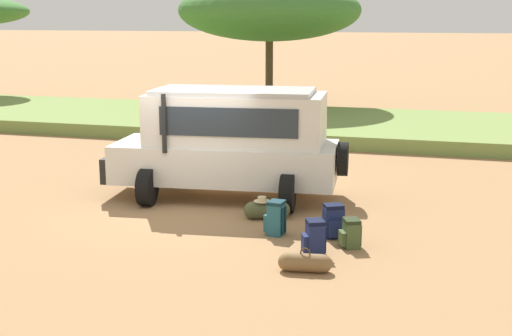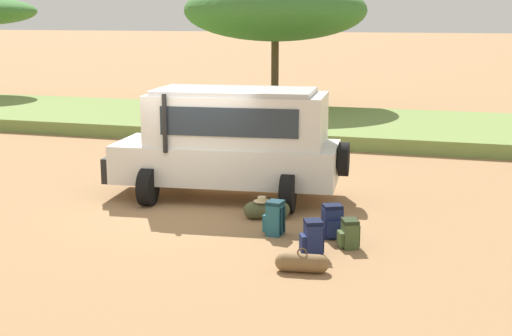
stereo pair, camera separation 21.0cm
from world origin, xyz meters
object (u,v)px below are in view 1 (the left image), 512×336
Objects in this scene: safari_vehicle at (230,141)px; backpack_cluster_center at (333,221)px; backpack_beside_front_wheel at (276,218)px; backpack_near_rear_wheel at (351,233)px; acacia_tree_left_mid at (269,11)px; backpack_outermost at (314,238)px; duffel_bag_soft_canvas at (305,263)px; duffel_bag_low_black_case at (267,210)px.

safari_vehicle is 3.68m from backpack_cluster_center.
backpack_beside_front_wheel is 1.26× the size of backpack_near_rear_wheel.
backpack_cluster_center is 17.47m from acacia_tree_left_mid.
backpack_beside_front_wheel is 1.07m from backpack_cluster_center.
backpack_outermost reaches higher than duffel_bag_soft_canvas.
backpack_outermost is at bearing -133.95° from backpack_near_rear_wheel.
backpack_cluster_center is 1.73m from duffel_bag_low_black_case.
backpack_near_rear_wheel is (0.39, -0.47, -0.05)m from backpack_cluster_center.
acacia_tree_left_mid is (-5.50, 17.10, 3.90)m from backpack_outermost.
backpack_cluster_center is 0.08× the size of acacia_tree_left_mid.
backpack_outermost is (0.92, -0.89, -0.02)m from backpack_beside_front_wheel.
backpack_beside_front_wheel is at bearing -74.22° from acacia_tree_left_mid.
duffel_bag_low_black_case is 3.08m from duffel_bag_soft_canvas.
duffel_bag_low_black_case is 16.29m from acacia_tree_left_mid.
backpack_cluster_center is 0.62m from backpack_near_rear_wheel.
backpack_near_rear_wheel is 0.07× the size of acacia_tree_left_mid.
backpack_cluster_center is 0.69× the size of duffel_bag_low_black_case.
duffel_bag_soft_canvas is at bearing -87.79° from backpack_outermost.
backpack_cluster_center is at bearing 129.79° from backpack_near_rear_wheel.
backpack_cluster_center reaches higher than backpack_outermost.
acacia_tree_left_mid is (-5.64, 16.07, 3.89)m from backpack_cluster_center.
safari_vehicle is 4.30m from backpack_outermost.
backpack_cluster_center is at bearing 82.11° from backpack_outermost.
backpack_outermost is 2.32m from duffel_bag_low_black_case.
backpack_near_rear_wheel is 2.31m from duffel_bag_low_black_case.
duffel_bag_low_black_case is at bearing 150.83° from backpack_cluster_center.
duffel_bag_low_black_case is at bearing 145.33° from backpack_near_rear_wheel.
duffel_bag_low_black_case is at bearing 114.33° from backpack_beside_front_wheel.
backpack_cluster_center is at bearing -39.42° from safari_vehicle.
safari_vehicle is 0.73× the size of acacia_tree_left_mid.
backpack_near_rear_wheel is 18.05m from acacia_tree_left_mid.
backpack_outermost is 0.70× the size of duffel_bag_soft_canvas.
backpack_near_rear_wheel is at bearing 70.70° from duffel_bag_soft_canvas.
backpack_cluster_center is at bearing -70.65° from acacia_tree_left_mid.
acacia_tree_left_mid is at bearing 107.83° from backpack_outermost.
safari_vehicle is 8.96× the size of backpack_outermost.
backpack_near_rear_wheel is (3.13, -2.72, -1.05)m from safari_vehicle.
backpack_near_rear_wheel is at bearing -41.02° from safari_vehicle.
acacia_tree_left_mid reaches higher than backpack_cluster_center.
backpack_cluster_center is at bearing -29.17° from duffel_bag_low_black_case.
duffel_bag_low_black_case is at bearing 126.07° from backpack_outermost.
duffel_bag_soft_canvas is at bearing -61.69° from backpack_beside_front_wheel.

